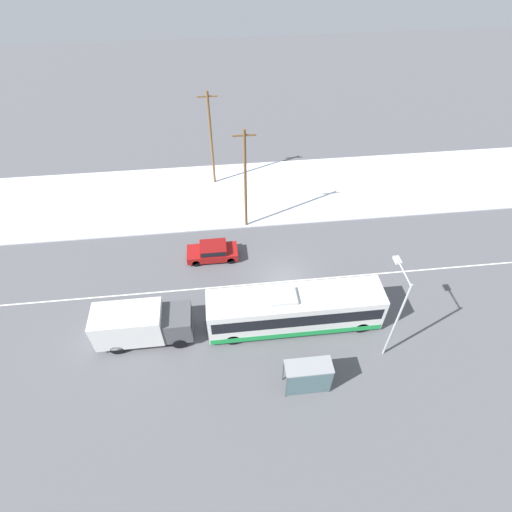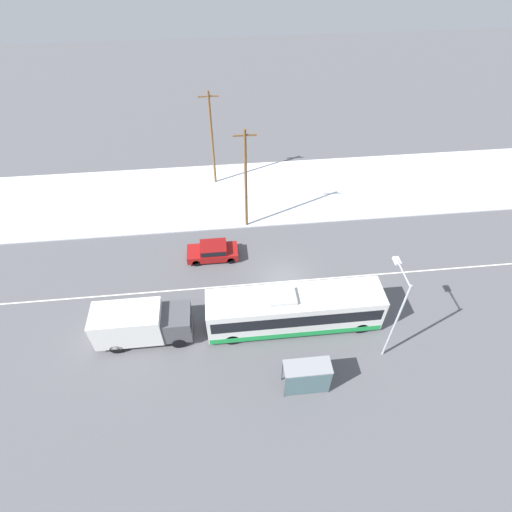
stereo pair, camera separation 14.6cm
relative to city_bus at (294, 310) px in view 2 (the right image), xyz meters
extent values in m
plane|color=#56565B|center=(0.00, 4.01, -1.61)|extent=(120.00, 120.00, 0.00)
cube|color=silver|center=(0.00, 15.90, -1.55)|extent=(80.00, 10.34, 0.12)
cube|color=silver|center=(0.00, 4.01, -1.61)|extent=(60.00, 0.12, 0.00)
cube|color=white|center=(0.00, 0.00, 0.06)|extent=(11.94, 2.55, 2.78)
cube|color=black|center=(0.00, 0.00, 0.39)|extent=(11.47, 2.57, 1.06)
cube|color=green|center=(0.00, 0.00, -1.09)|extent=(11.82, 2.57, 0.50)
cube|color=#B2B2B2|center=(-0.89, 0.00, 1.57)|extent=(1.80, 1.40, 0.24)
cylinder|color=black|center=(4.58, -1.14, -1.11)|extent=(1.00, 0.28, 1.00)
cylinder|color=black|center=(4.58, 1.13, -1.11)|extent=(1.00, 0.28, 1.00)
cylinder|color=black|center=(-4.37, -1.14, -1.11)|extent=(1.00, 0.28, 1.00)
cylinder|color=black|center=(-4.37, 1.13, -1.11)|extent=(1.00, 0.28, 1.00)
cube|color=silver|center=(-11.18, -0.01, 0.08)|extent=(4.52, 2.30, 2.40)
cube|color=#4C4C51|center=(-7.98, -0.01, -0.18)|extent=(1.90, 2.18, 1.87)
cube|color=black|center=(-7.05, -0.01, 0.19)|extent=(0.06, 1.96, 0.82)
cylinder|color=black|center=(-7.98, -1.03, -1.16)|extent=(0.90, 0.26, 0.90)
cylinder|color=black|center=(-7.98, 1.01, -1.16)|extent=(0.90, 0.26, 0.90)
cylinder|color=black|center=(-12.09, -1.03, -1.16)|extent=(0.90, 0.26, 0.90)
cylinder|color=black|center=(-12.09, 1.01, -1.16)|extent=(0.90, 0.26, 0.90)
cube|color=maroon|center=(-5.48, 7.28, -1.07)|extent=(4.12, 1.80, 0.64)
cube|color=maroon|center=(-5.38, 7.28, -0.48)|extent=(2.14, 1.66, 0.52)
cube|color=black|center=(-5.38, 7.28, -0.47)|extent=(1.97, 1.69, 0.42)
cylinder|color=black|center=(-6.84, 6.49, -1.29)|extent=(0.64, 0.22, 0.64)
cylinder|color=black|center=(-6.84, 8.07, -1.29)|extent=(0.64, 0.22, 0.64)
cylinder|color=black|center=(-4.02, 6.49, -1.29)|extent=(0.64, 0.22, 0.64)
cylinder|color=black|center=(-4.02, 8.07, -1.29)|extent=(0.64, 0.22, 0.64)
cylinder|color=#23232D|center=(0.71, -3.86, -1.25)|extent=(0.11, 0.11, 0.73)
cylinder|color=#23232D|center=(0.93, -3.86, -1.25)|extent=(0.11, 0.11, 0.73)
cube|color=#19478C|center=(0.82, -3.86, -0.58)|extent=(0.38, 0.21, 0.60)
sphere|color=#8E6647|center=(0.82, -3.86, -0.16)|extent=(0.25, 0.25, 0.25)
cylinder|color=#19478C|center=(0.58, -3.86, -0.62)|extent=(0.09, 0.09, 0.57)
cylinder|color=#19478C|center=(1.05, -3.86, -0.62)|extent=(0.09, 0.09, 0.57)
cube|color=gray|center=(-0.06, -4.73, 0.76)|extent=(2.86, 1.20, 0.06)
cube|color=slate|center=(-0.06, -5.31, -0.41)|extent=(2.75, 0.04, 2.16)
cylinder|color=#474C51|center=(-1.45, -4.17, -0.44)|extent=(0.08, 0.08, 2.34)
cylinder|color=#474C51|center=(1.33, -4.17, -0.44)|extent=(0.08, 0.08, 2.34)
cylinder|color=#474C51|center=(-1.45, -5.29, -0.44)|extent=(0.08, 0.08, 2.34)
cylinder|color=#474C51|center=(1.33, -5.29, -0.44)|extent=(0.08, 0.08, 2.34)
cylinder|color=#9EA3A8|center=(5.59, -3.02, 1.91)|extent=(0.14, 0.14, 7.05)
cylinder|color=#9EA3A8|center=(5.59, -1.97, 5.29)|extent=(0.10, 2.10, 0.10)
cube|color=silver|center=(5.59, -0.92, 5.22)|extent=(0.36, 0.60, 0.16)
cylinder|color=brown|center=(-2.33, 11.04, 3.08)|extent=(0.24, 0.24, 9.38)
cube|color=brown|center=(-2.33, 11.04, 7.27)|extent=(1.80, 0.12, 0.12)
cylinder|color=brown|center=(-4.90, 18.05, 3.10)|extent=(0.24, 0.24, 9.42)
cube|color=brown|center=(-4.90, 18.05, 7.31)|extent=(1.80, 0.12, 0.12)
camera|label=1|loc=(-4.48, -16.24, 22.04)|focal=28.00mm
camera|label=2|loc=(-4.34, -16.26, 22.04)|focal=28.00mm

